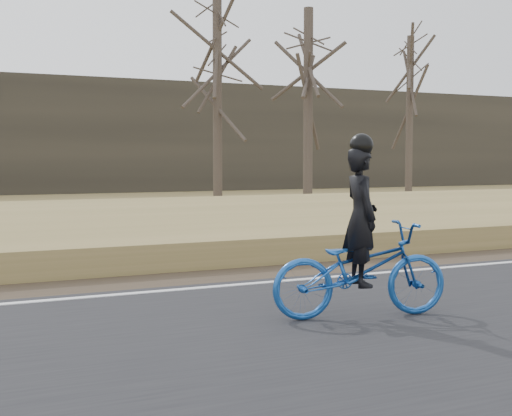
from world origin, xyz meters
name	(u,v)px	position (x,y,z in m)	size (l,w,h in m)	color
ground	(105,304)	(0.00, 0.00, 0.00)	(120.00, 120.00, 0.00)	#99824E
road	(168,350)	(0.00, -2.50, 0.03)	(120.00, 6.00, 0.06)	black
edge_line	(101,296)	(0.00, 0.20, 0.07)	(120.00, 0.12, 0.01)	silver
shoulder	(85,287)	(0.00, 1.20, 0.02)	(120.00, 1.60, 0.04)	#473A2B
embankment	(49,248)	(0.00, 4.20, 0.22)	(120.00, 5.00, 0.44)	#99824E
ballast	(22,229)	(0.00, 8.00, 0.23)	(120.00, 3.00, 0.45)	slate
railroad	(21,215)	(0.00, 8.00, 0.53)	(120.00, 2.40, 0.29)	black
cyclist	(360,260)	(2.32, -2.20, 0.70)	(2.11, 1.10, 2.03)	#164898
bare_tree_center	(217,100)	(8.57, 17.27, 4.10)	(0.36, 0.36, 8.19)	#493E35
bare_tree_right	(308,108)	(11.09, 14.53, 3.68)	(0.36, 0.36, 7.36)	#493E35
bare_tree_far_right	(410,116)	(19.67, 19.67, 3.87)	(0.36, 0.36, 7.74)	#493E35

